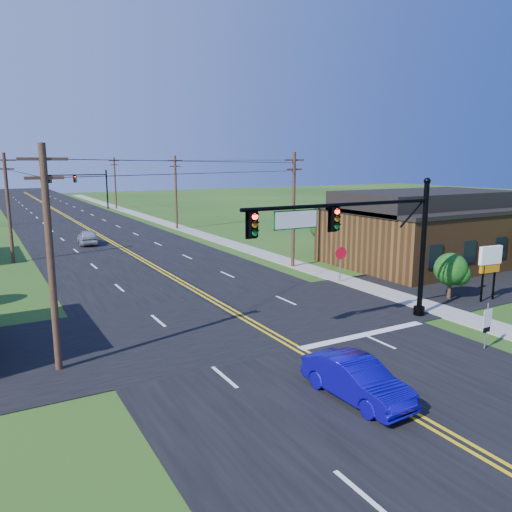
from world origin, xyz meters
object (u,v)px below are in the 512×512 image
signal_mast_far (81,183)px  blue_car (357,380)px  stop_sign (341,257)px  signal_mast_main (359,236)px  route_sign (487,323)px

signal_mast_far → blue_car: signal_mast_far is taller
stop_sign → blue_car: bearing=-117.0°
signal_mast_far → signal_mast_main: bearing=-90.1°
blue_car → stop_sign: bearing=49.7°
signal_mast_main → stop_sign: signal_mast_main is taller
blue_car → route_sign: size_ratio=2.06×
blue_car → stop_sign: 17.58m
blue_car → route_sign: (8.21, 0.85, 0.53)m
signal_mast_far → blue_car: (-5.15, -77.91, -3.81)m
signal_mast_far → blue_car: bearing=-93.8°
signal_mast_main → blue_car: (-5.05, -5.91, -4.02)m
signal_mast_far → stop_sign: (5.40, -63.89, -2.72)m
blue_car → stop_sign: stop_sign is taller
signal_mast_main → route_sign: 6.91m
route_sign → stop_sign: size_ratio=0.85×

